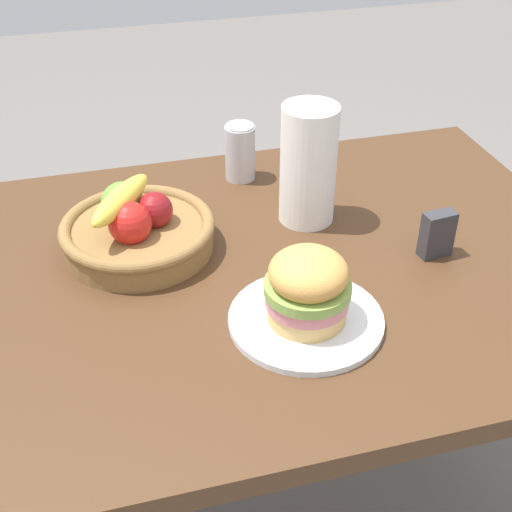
% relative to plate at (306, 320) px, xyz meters
% --- Properties ---
extents(dining_table, '(1.40, 0.90, 0.75)m').
position_rel_plate_xyz_m(dining_table, '(-0.09, 0.18, -0.11)').
color(dining_table, '#4C301C').
rests_on(dining_table, ground_plane).
extents(plate, '(0.26, 0.26, 0.01)m').
position_rel_plate_xyz_m(plate, '(0.00, 0.00, 0.00)').
color(plate, white).
rests_on(plate, dining_table).
extents(sandwich, '(0.14, 0.14, 0.13)m').
position_rel_plate_xyz_m(sandwich, '(0.00, 0.00, 0.07)').
color(sandwich, '#DBAD60').
rests_on(sandwich, plate).
extents(soda_can, '(0.07, 0.07, 0.13)m').
position_rel_plate_xyz_m(soda_can, '(0.02, 0.51, 0.06)').
color(soda_can, silver).
rests_on(soda_can, dining_table).
extents(fruit_basket, '(0.29, 0.29, 0.14)m').
position_rel_plate_xyz_m(fruit_basket, '(-0.24, 0.29, 0.04)').
color(fruit_basket, olive).
rests_on(fruit_basket, dining_table).
extents(paper_towel_roll, '(0.11, 0.11, 0.24)m').
position_rel_plate_xyz_m(paper_towel_roll, '(0.10, 0.31, 0.11)').
color(paper_towel_roll, white).
rests_on(paper_towel_roll, dining_table).
extents(napkin_holder, '(0.06, 0.04, 0.09)m').
position_rel_plate_xyz_m(napkin_holder, '(0.29, 0.12, 0.04)').
color(napkin_holder, '#333338').
rests_on(napkin_holder, dining_table).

